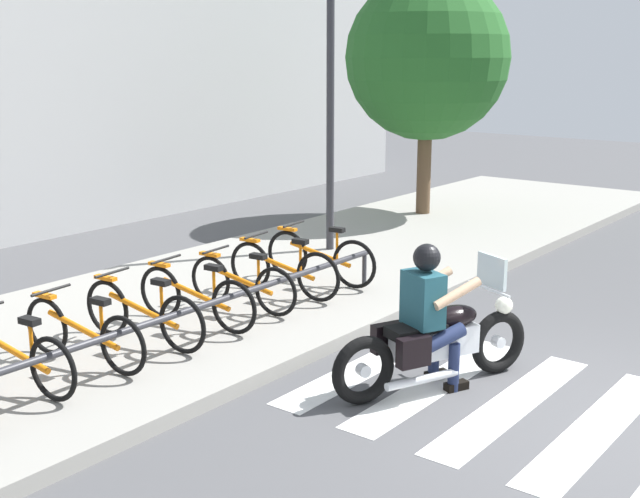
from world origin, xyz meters
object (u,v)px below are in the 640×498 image
(bicycle_2, at_px, (83,333))
(bicycle_3, at_px, (143,313))
(bicycle_5, at_px, (242,283))
(bike_rack, at_px, (206,307))
(street_lamp, at_px, (330,85))
(tree_near_rack, at_px, (427,58))
(bicycle_1, at_px, (14,354))
(bicycle_6, at_px, (283,269))
(bicycle_4, at_px, (196,297))
(motorcycle, at_px, (435,342))
(bicycle_7, at_px, (320,257))
(rider, at_px, (430,306))

(bicycle_2, height_order, bicycle_3, bicycle_3)
(bicycle_5, relative_size, bike_rack, 0.27)
(street_lamp, bearing_deg, tree_near_rack, 6.51)
(bicycle_1, bearing_deg, bicycle_6, -0.01)
(bicycle_3, xyz_separation_m, bike_rack, (0.38, -0.55, 0.08))
(bicycle_2, bearing_deg, bicycle_4, -0.01)
(bicycle_5, bearing_deg, motorcycle, -96.45)
(bicycle_1, height_order, bicycle_2, same)
(bicycle_3, xyz_separation_m, bicycle_5, (1.52, 0.00, -0.01))
(bicycle_2, distance_m, bicycle_7, 3.80)
(bicycle_6, bearing_deg, street_lamp, 24.24)
(tree_near_rack, bearing_deg, bicycle_3, -169.72)
(bicycle_3, relative_size, bicycle_4, 1.00)
(bicycle_2, distance_m, bicycle_3, 0.76)
(bicycle_3, distance_m, street_lamp, 5.30)
(bicycle_4, relative_size, bicycle_7, 0.99)
(motorcycle, relative_size, bicycle_2, 1.26)
(street_lamp, bearing_deg, bike_rack, -159.17)
(motorcycle, relative_size, bicycle_4, 1.25)
(bicycle_4, bearing_deg, bicycle_5, 0.01)
(bicycle_2, xyz_separation_m, bicycle_7, (3.80, -0.00, 0.02))
(tree_near_rack, bearing_deg, motorcycle, -148.26)
(bicycle_1, distance_m, bicycle_7, 4.56)
(bicycle_5, height_order, street_lamp, street_lamp)
(bicycle_2, height_order, street_lamp, street_lamp)
(bicycle_1, relative_size, bicycle_3, 0.97)
(bicycle_4, bearing_deg, street_lamp, 15.45)
(bicycle_6, height_order, bicycle_7, bicycle_7)
(bicycle_1, height_order, street_lamp, street_lamp)
(bicycle_1, bearing_deg, bike_rack, -16.27)
(bike_rack, xyz_separation_m, tree_near_rack, (7.83, 2.04, 2.51))
(bicycle_1, distance_m, street_lamp, 6.69)
(bicycle_6, bearing_deg, bicycle_7, -0.02)
(bike_rack, bearing_deg, bicycle_5, 25.96)
(bicycle_2, height_order, bicycle_5, bicycle_2)
(bicycle_1, relative_size, bicycle_7, 0.97)
(bicycle_6, height_order, tree_near_rack, tree_near_rack)
(bicycle_4, relative_size, bicycle_5, 1.07)
(bicycle_7, height_order, tree_near_rack, tree_near_rack)
(bicycle_5, height_order, bicycle_7, bicycle_7)
(bicycle_3, relative_size, bicycle_6, 1.01)
(bicycle_5, height_order, bicycle_6, bicycle_6)
(bicycle_7, distance_m, street_lamp, 2.96)
(bicycle_1, height_order, tree_near_rack, tree_near_rack)
(motorcycle, xyz_separation_m, bicycle_2, (-1.96, 2.85, 0.02))
(bicycle_1, relative_size, bicycle_2, 0.98)
(motorcycle, relative_size, rider, 1.46)
(rider, distance_m, bicycle_4, 2.86)
(rider, height_order, tree_near_rack, tree_near_rack)
(bicycle_5, bearing_deg, bicycle_7, -0.04)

